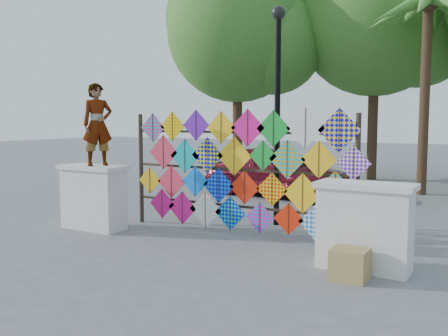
{
  "coord_description": "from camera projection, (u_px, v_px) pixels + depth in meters",
  "views": [
    {
      "loc": [
        4.55,
        -7.37,
        2.19
      ],
      "look_at": [
        -0.14,
        0.6,
        1.29
      ],
      "focal_mm": 40.0,
      "sensor_mm": 36.0,
      "label": 1
    }
  ],
  "objects": [
    {
      "name": "ground",
      "position": [
        214.0,
        243.0,
        8.84
      ],
      "size": [
        80.0,
        80.0,
        0.0
      ],
      "primitive_type": "plane",
      "color": "gray",
      "rests_on": "ground"
    },
    {
      "name": "parapet_left",
      "position": [
        94.0,
        197.0,
        9.97
      ],
      "size": [
        1.4,
        0.65,
        1.28
      ],
      "color": "silver",
      "rests_on": "ground"
    },
    {
      "name": "parapet_right",
      "position": [
        364.0,
        226.0,
        7.24
      ],
      "size": [
        1.4,
        0.65,
        1.28
      ],
      "color": "silver",
      "rests_on": "ground"
    },
    {
      "name": "kite_rack",
      "position": [
        239.0,
        171.0,
        9.28
      ],
      "size": [
        4.9,
        0.24,
        2.4
      ],
      "color": "#2E251A",
      "rests_on": "ground"
    },
    {
      "name": "tree_west",
      "position": [
        240.0,
        32.0,
        18.28
      ],
      "size": [
        5.85,
        5.2,
        8.01
      ],
      "color": "#4A301F",
      "rests_on": "ground"
    },
    {
      "name": "tree_mid",
      "position": [
        379.0,
        18.0,
        17.68
      ],
      "size": [
        6.3,
        5.6,
        8.61
      ],
      "color": "#4A301F",
      "rests_on": "ground"
    },
    {
      "name": "palm_tree",
      "position": [
        428.0,
        21.0,
        14.11
      ],
      "size": [
        3.62,
        3.62,
        5.83
      ],
      "color": "#4A301F",
      "rests_on": "ground"
    },
    {
      "name": "vendor_woman",
      "position": [
        98.0,
        125.0,
        9.75
      ],
      "size": [
        0.63,
        0.7,
        1.61
      ],
      "primitive_type": "imported",
      "rotation": [
        0.0,
        0.0,
        1.05
      ],
      "color": "#99999E",
      "rests_on": "parapet_left"
    },
    {
      "name": "sedan",
      "position": [
        276.0,
        170.0,
        14.27
      ],
      "size": [
        4.5,
        2.37,
        1.46
      ],
      "primitive_type": "imported",
      "rotation": [
        0.0,
        0.0,
        1.41
      ],
      "color": "maroon",
      "rests_on": "ground"
    },
    {
      "name": "lamppost",
      "position": [
        277.0,
        95.0,
        10.14
      ],
      "size": [
        0.28,
        0.28,
        4.46
      ],
      "color": "black",
      "rests_on": "ground"
    },
    {
      "name": "cardboard_box_near",
      "position": [
        350.0,
        264.0,
        6.82
      ],
      "size": [
        0.48,
        0.43,
        0.43
      ],
      "primitive_type": "cube",
      "color": "#A88651",
      "rests_on": "ground"
    },
    {
      "name": "cardboard_box_far",
      "position": [
        349.0,
        266.0,
        6.95
      ],
      "size": [
        0.37,
        0.34,
        0.31
      ],
      "primitive_type": "cube",
      "color": "#A88651",
      "rests_on": "ground"
    }
  ]
}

